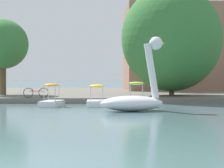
{
  "coord_description": "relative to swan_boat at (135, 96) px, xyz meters",
  "views": [
    {
      "loc": [
        2.86,
        -7.13,
        1.79
      ],
      "look_at": [
        2.66,
        14.16,
        1.4
      ],
      "focal_mm": 60.35,
      "sensor_mm": 36.0,
      "label": 1
    }
  ],
  "objects": [
    {
      "name": "tree_broadleaf_behind_dock",
      "position": [
        -10.06,
        10.22,
        3.6
      ],
      "size": [
        5.32,
        5.68,
        6.04
      ],
      "color": "brown",
      "rests_on": "shore_bank_far"
    },
    {
      "name": "apartment_block",
      "position": [
        8.17,
        22.36,
        4.12
      ],
      "size": [
        16.51,
        9.36,
        9.09
      ],
      "primitive_type": "cube",
      "rotation": [
        0.0,
        0.0,
        0.05
      ],
      "color": "#996B56",
      "rests_on": "shore_bank_far"
    },
    {
      "name": "pedal_boat_orange",
      "position": [
        -4.93,
        2.99,
        -0.4
      ],
      "size": [
        1.31,
        2.21,
        1.42
      ],
      "color": "white",
      "rests_on": "ground_plane"
    },
    {
      "name": "tree_willow_overhanging",
      "position": [
        3.25,
        8.99,
        3.93
      ],
      "size": [
        10.18,
        9.88,
        8.38
      ],
      "color": "brown",
      "rests_on": "shore_bank_far"
    },
    {
      "name": "swan_boat",
      "position": [
        0.0,
        0.0,
        0.0
      ],
      "size": [
        3.6,
        2.1,
        3.94
      ],
      "color": "white",
      "rests_on": "ground_plane"
    },
    {
      "name": "pedal_boat_yellow",
      "position": [
        -2.19,
        3.02,
        -0.43
      ],
      "size": [
        1.27,
        1.99,
        1.35
      ],
      "color": "white",
      "rests_on": "ground_plane"
    },
    {
      "name": "shore_bank_far",
      "position": [
        -3.91,
        17.55,
        -0.61
      ],
      "size": [
        157.77,
        24.34,
        0.37
      ],
      "primitive_type": "cube",
      "color": "#6B665B",
      "rests_on": "ground_plane"
    },
    {
      "name": "pedal_boat_lime",
      "position": [
        0.23,
        3.08,
        -0.4
      ],
      "size": [
        1.3,
        1.89,
        1.51
      ],
      "color": "white",
      "rests_on": "ground_plane"
    },
    {
      "name": "bicycle_parked",
      "position": [
        -6.55,
        6.11,
        -0.08
      ],
      "size": [
        1.7,
        0.28,
        0.69
      ],
      "color": "black",
      "rests_on": "shore_bank_far"
    }
  ]
}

